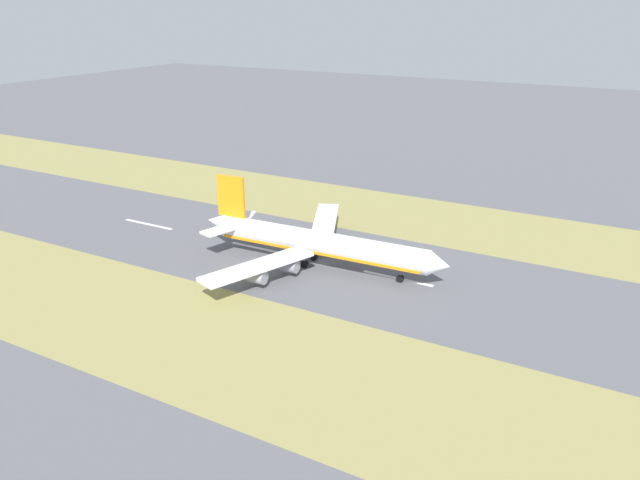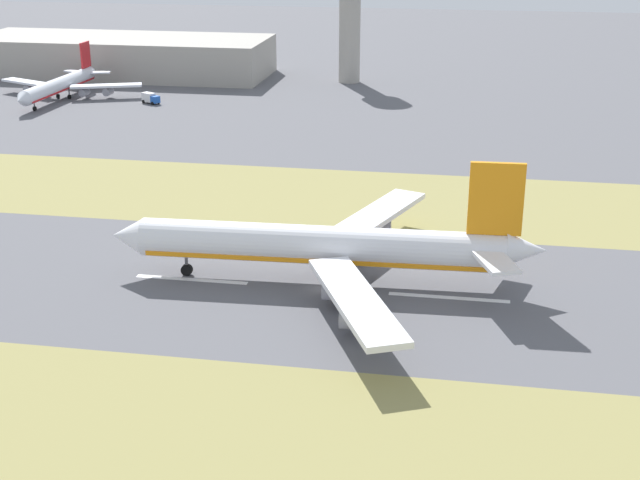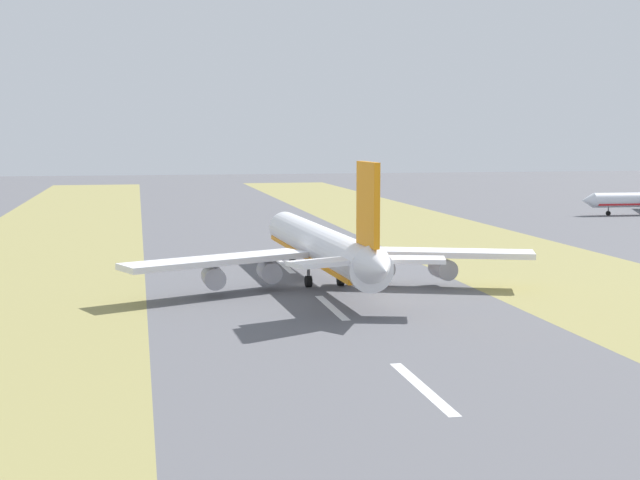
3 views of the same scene
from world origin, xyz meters
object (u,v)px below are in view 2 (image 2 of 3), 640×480
airplane_main_jet (332,247)px  control_tower (350,7)px  service_truck (150,98)px  terminal_building (121,56)px  airplane_parked_apron (61,85)px

airplane_main_jet → control_tower: (167.55, 21.34, 18.23)m
airplane_main_jet → service_truck: (123.24, 74.40, -4.36)m
airplane_main_jet → terminal_building: 196.32m
airplane_main_jet → airplane_parked_apron: 161.71m
terminal_building → control_tower: 81.72m
airplane_main_jet → terminal_building: airplane_main_jet is taller
airplane_main_jet → airplane_parked_apron: bearing=39.5°
terminal_building → service_truck: bearing=-149.4°
terminal_building → airplane_parked_apron: bearing=177.5°
airplane_main_jet → service_truck: bearing=31.1°
service_truck → control_tower: bearing=-50.1°
airplane_main_jet → control_tower: 169.89m
airplane_main_jet → control_tower: size_ratio=1.71×
control_tower → service_truck: bearing=129.9°
airplane_main_jet → control_tower: control_tower is taller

